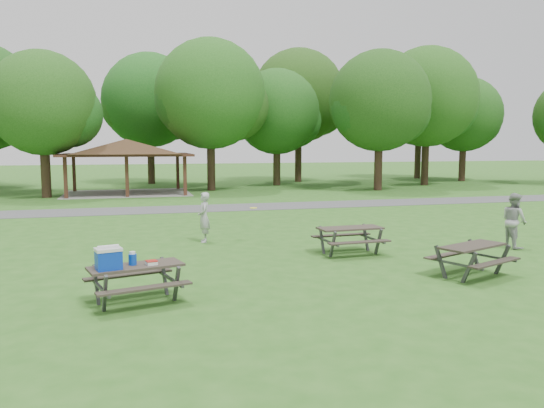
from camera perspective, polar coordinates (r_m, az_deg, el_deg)
The scene contains 18 objects.
ground at distance 14.82m, azimuth 0.28°, elevation -6.80°, with size 160.00×160.00×0.00m, color #2B5F1B.
asphalt_path at distance 28.37m, azimuth -7.21°, elevation -0.46°, with size 120.00×3.20×0.02m, color #49494C.
pavilion at distance 37.91m, azimuth -15.41°, elevation 5.71°, with size 8.60×7.01×3.76m.
tree_row_d at distance 36.87m, azimuth -23.32°, elevation 9.62°, with size 6.93×6.60×9.27m.
tree_row_e at distance 39.53m, azimuth -6.52°, elevation 11.32°, with size 8.40×8.00×11.02m.
tree_row_f at distance 44.14m, azimuth 0.62°, elevation 9.62°, with size 7.35×7.00×9.55m.
tree_row_g at distance 40.26m, azimuth 11.60°, elevation 10.49°, with size 7.77×7.40×10.25m.
tree_row_h at distance 46.27m, azimuth 16.43°, elevation 10.69°, with size 8.61×8.20×11.37m.
tree_row_i at distance 52.38m, azimuth 20.02°, elevation 8.81°, with size 7.14×6.80×9.52m.
tree_deep_b at distance 47.11m, azimuth -12.90°, elevation 10.53°, with size 8.40×8.00×11.13m.
tree_deep_c at distance 48.47m, azimuth 2.99°, elevation 11.23°, with size 8.82×8.40×11.90m.
tree_deep_d at distance 55.16m, azimuth 15.63°, elevation 9.98°, with size 8.40×8.00×11.27m.
picnic_table_near at distance 11.70m, azimuth -15.28°, elevation -6.70°, with size 2.30×2.02×1.36m.
picnic_table_middle at distance 16.64m, azimuth 8.39°, elevation -3.17°, with size 2.07×1.69×0.86m.
picnic_table_far at distance 14.65m, azimuth 20.73°, elevation -4.89°, with size 2.38×2.17×0.84m.
frisbee_in_flight at distance 18.19m, azimuth -2.01°, elevation -0.42°, with size 0.32×0.32×0.02m.
frisbee_thrower at distance 18.55m, azimuth -7.33°, elevation -1.43°, with size 0.63×0.42×1.74m, color #A4A4A7.
frisbee_catcher at distance 19.09m, azimuth 24.60°, elevation -1.63°, with size 0.88×0.69×1.82m, color #9B9B9D.
Camera 1 is at (-3.82, -13.91, 3.39)m, focal length 35.00 mm.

